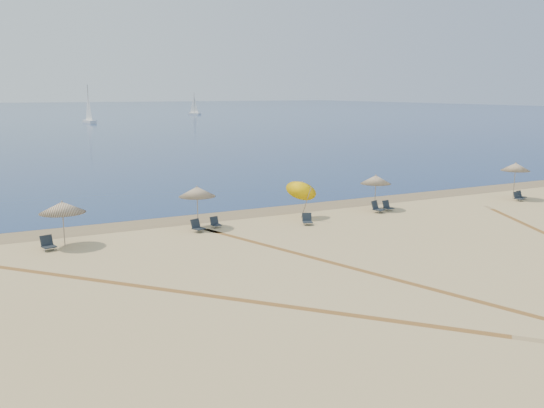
{
  "coord_description": "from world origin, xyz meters",
  "views": [
    {
      "loc": [
        -14.35,
        -8.69,
        7.6
      ],
      "look_at": [
        0.0,
        20.0,
        1.3
      ],
      "focal_mm": 38.0,
      "sensor_mm": 36.0,
      "label": 1
    }
  ],
  "objects_px": {
    "chair_3": "(197,226)",
    "chair_7": "(387,206)",
    "chair_6": "(377,207)",
    "umbrella_5": "(516,167)",
    "sailboat_1": "(194,108)",
    "umbrella_2": "(197,192)",
    "umbrella_3": "(302,187)",
    "chair_4": "(215,223)",
    "sailboat_2": "(89,111)",
    "umbrella_4": "(376,179)",
    "chair_2": "(48,244)",
    "chair_9": "(521,195)",
    "chair_8": "(518,197)",
    "chair_5": "(307,220)",
    "umbrella_1": "(62,207)"
  },
  "relations": [
    {
      "from": "chair_3",
      "to": "chair_7",
      "type": "distance_m",
      "value": 12.95
    },
    {
      "from": "chair_3",
      "to": "chair_6",
      "type": "height_order",
      "value": "chair_6"
    },
    {
      "from": "umbrella_5",
      "to": "sailboat_1",
      "type": "distance_m",
      "value": 159.64
    },
    {
      "from": "umbrella_2",
      "to": "umbrella_3",
      "type": "xyz_separation_m",
      "value": [
        6.5,
        -0.48,
        -0.15
      ]
    },
    {
      "from": "chair_4",
      "to": "sailboat_2",
      "type": "relative_size",
      "value": 0.07
    },
    {
      "from": "umbrella_4",
      "to": "chair_4",
      "type": "height_order",
      "value": "umbrella_4"
    },
    {
      "from": "chair_3",
      "to": "chair_4",
      "type": "bearing_deg",
      "value": 1.4
    },
    {
      "from": "sailboat_2",
      "to": "chair_2",
      "type": "bearing_deg",
      "value": -108.45
    },
    {
      "from": "chair_9",
      "to": "chair_2",
      "type": "bearing_deg",
      "value": 170.75
    },
    {
      "from": "umbrella_4",
      "to": "chair_3",
      "type": "xyz_separation_m",
      "value": [
        -12.47,
        -0.62,
        -1.67
      ]
    },
    {
      "from": "umbrella_3",
      "to": "chair_4",
      "type": "relative_size",
      "value": 4.0
    },
    {
      "from": "umbrella_2",
      "to": "sailboat_1",
      "type": "bearing_deg",
      "value": 71.06
    },
    {
      "from": "chair_2",
      "to": "chair_8",
      "type": "height_order",
      "value": "chair_2"
    },
    {
      "from": "chair_6",
      "to": "chair_5",
      "type": "bearing_deg",
      "value": 167.11
    },
    {
      "from": "chair_9",
      "to": "sailboat_2",
      "type": "bearing_deg",
      "value": 87.29
    },
    {
      "from": "umbrella_3",
      "to": "chair_9",
      "type": "bearing_deg",
      "value": -4.95
    },
    {
      "from": "umbrella_3",
      "to": "sailboat_2",
      "type": "relative_size",
      "value": 0.29
    },
    {
      "from": "chair_8",
      "to": "chair_2",
      "type": "bearing_deg",
      "value": 173.99
    },
    {
      "from": "chair_5",
      "to": "sailboat_2",
      "type": "xyz_separation_m",
      "value": [
        7.07,
        118.68,
        2.48
      ]
    },
    {
      "from": "chair_4",
      "to": "chair_9",
      "type": "relative_size",
      "value": 1.03
    },
    {
      "from": "umbrella_3",
      "to": "umbrella_5",
      "type": "distance_m",
      "value": 16.78
    },
    {
      "from": "umbrella_1",
      "to": "umbrella_3",
      "type": "xyz_separation_m",
      "value": [
        13.78,
        0.28,
        -0.05
      ]
    },
    {
      "from": "umbrella_2",
      "to": "chair_5",
      "type": "bearing_deg",
      "value": -19.57
    },
    {
      "from": "umbrella_2",
      "to": "umbrella_3",
      "type": "distance_m",
      "value": 6.52
    },
    {
      "from": "umbrella_1",
      "to": "chair_2",
      "type": "distance_m",
      "value": 1.9
    },
    {
      "from": "chair_6",
      "to": "chair_2",
      "type": "bearing_deg",
      "value": 157.7
    },
    {
      "from": "umbrella_1",
      "to": "chair_2",
      "type": "bearing_deg",
      "value": -152.42
    },
    {
      "from": "umbrella_1",
      "to": "chair_2",
      "type": "xyz_separation_m",
      "value": [
        -0.83,
        -0.43,
        -1.65
      ]
    },
    {
      "from": "chair_9",
      "to": "umbrella_5",
      "type": "bearing_deg",
      "value": 142.83
    },
    {
      "from": "umbrella_1",
      "to": "umbrella_4",
      "type": "xyz_separation_m",
      "value": [
        19.39,
        0.5,
        0.0
      ]
    },
    {
      "from": "umbrella_5",
      "to": "chair_6",
      "type": "distance_m",
      "value": 11.8
    },
    {
      "from": "umbrella_2",
      "to": "chair_9",
      "type": "bearing_deg",
      "value": -4.75
    },
    {
      "from": "chair_4",
      "to": "chair_6",
      "type": "height_order",
      "value": "chair_6"
    },
    {
      "from": "umbrella_4",
      "to": "chair_9",
      "type": "distance_m",
      "value": 11.81
    },
    {
      "from": "chair_5",
      "to": "umbrella_4",
      "type": "bearing_deg",
      "value": 37.98
    },
    {
      "from": "chair_3",
      "to": "chair_8",
      "type": "relative_size",
      "value": 1.26
    },
    {
      "from": "chair_3",
      "to": "chair_5",
      "type": "bearing_deg",
      "value": -31.32
    },
    {
      "from": "chair_8",
      "to": "chair_6",
      "type": "bearing_deg",
      "value": 169.99
    },
    {
      "from": "umbrella_3",
      "to": "chair_5",
      "type": "distance_m",
      "value": 2.37
    },
    {
      "from": "chair_4",
      "to": "chair_3",
      "type": "bearing_deg",
      "value": -168.08
    },
    {
      "from": "chair_7",
      "to": "umbrella_3",
      "type": "bearing_deg",
      "value": 167.55
    },
    {
      "from": "umbrella_1",
      "to": "umbrella_5",
      "type": "xyz_separation_m",
      "value": [
        30.5,
        -0.95,
        0.35
      ]
    },
    {
      "from": "umbrella_3",
      "to": "chair_3",
      "type": "relative_size",
      "value": 3.2
    },
    {
      "from": "chair_3",
      "to": "sailboat_2",
      "type": "bearing_deg",
      "value": 63.26
    },
    {
      "from": "umbrella_3",
      "to": "chair_6",
      "type": "bearing_deg",
      "value": -7.53
    },
    {
      "from": "chair_2",
      "to": "chair_5",
      "type": "bearing_deg",
      "value": -19.05
    },
    {
      "from": "chair_6",
      "to": "umbrella_4",
      "type": "bearing_deg",
      "value": 38.27
    },
    {
      "from": "umbrella_4",
      "to": "sailboat_2",
      "type": "xyz_separation_m",
      "value": [
        0.88,
        116.83,
        0.8
      ]
    },
    {
      "from": "umbrella_3",
      "to": "umbrella_5",
      "type": "relative_size",
      "value": 0.99
    },
    {
      "from": "chair_5",
      "to": "chair_9",
      "type": "xyz_separation_m",
      "value": [
        17.75,
        0.14,
        -0.03
      ]
    }
  ]
}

